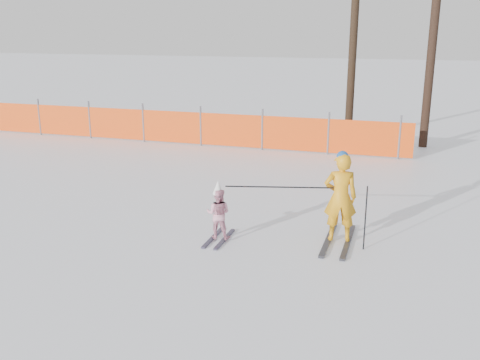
# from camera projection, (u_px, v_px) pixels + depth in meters

# --- Properties ---
(ground) EXTENTS (120.00, 120.00, 0.00)m
(ground) POSITION_uv_depth(u_px,v_px,m) (231.00, 243.00, 9.23)
(ground) COLOR white
(ground) RESTS_ON ground
(adult) EXTENTS (0.63, 1.59, 1.62)m
(adult) POSITION_uv_depth(u_px,v_px,m) (340.00, 198.00, 9.07)
(adult) COLOR black
(adult) RESTS_ON ground
(child) EXTENTS (0.46, 0.96, 1.08)m
(child) POSITION_uv_depth(u_px,v_px,m) (218.00, 213.00, 9.27)
(child) COLOR black
(child) RESTS_ON ground
(ski_poles) EXTENTS (2.36, 0.48, 1.11)m
(ski_poles) POSITION_uv_depth(u_px,v_px,m) (311.00, 199.00, 8.99)
(ski_poles) COLOR black
(ski_poles) RESTS_ON ground
(safety_fence) EXTENTS (14.43, 0.06, 1.25)m
(safety_fence) POSITION_uv_depth(u_px,v_px,m) (177.00, 127.00, 17.00)
(safety_fence) COLOR #595960
(safety_fence) RESTS_ON ground
(tree_trunks) EXTENTS (6.94, 2.61, 6.49)m
(tree_trunks) POSITION_uv_depth(u_px,v_px,m) (441.00, 48.00, 16.57)
(tree_trunks) COLOR black
(tree_trunks) RESTS_ON ground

